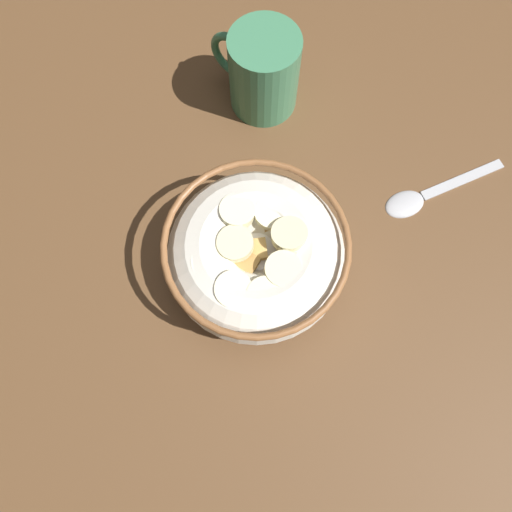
{
  "coord_description": "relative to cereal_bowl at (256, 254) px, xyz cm",
  "views": [
    {
      "loc": [
        -7.12,
        10.89,
        43.12
      ],
      "look_at": [
        0.0,
        0.0,
        3.0
      ],
      "focal_mm": 33.55,
      "sensor_mm": 36.0,
      "label": 1
    }
  ],
  "objects": [
    {
      "name": "cereal_bowl",
      "position": [
        0.0,
        0.0,
        0.0
      ],
      "size": [
        15.83,
        15.83,
        6.83
      ],
      "color": "silver",
      "rests_on": "ground_plane"
    },
    {
      "name": "ground_plane",
      "position": [
        -0.0,
        -0.02,
        -4.51
      ],
      "size": [
        114.4,
        114.4,
        2.0
      ],
      "primitive_type": "cube",
      "color": "brown"
    },
    {
      "name": "coffee_mug",
      "position": [
        9.64,
        -15.89,
        0.73
      ],
      "size": [
        9.7,
        6.92,
        8.49
      ],
      "color": "#3F7F59",
      "rests_on": "ground_plane"
    },
    {
      "name": "spoon",
      "position": [
        -9.75,
        -14.82,
        -3.17
      ],
      "size": [
        8.74,
        12.06,
        0.8
      ],
      "color": "#B7B7BC",
      "rests_on": "ground_plane"
    }
  ]
}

